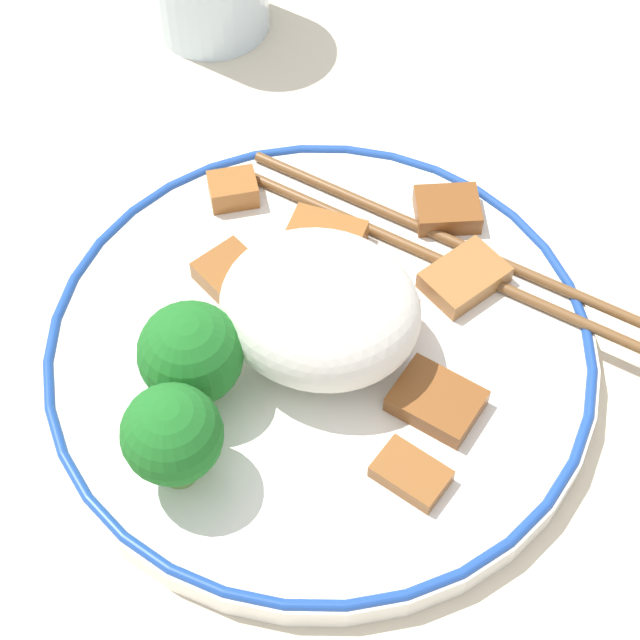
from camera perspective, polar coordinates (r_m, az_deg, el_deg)
ground_plane at (r=0.51m, az=0.00°, el=-2.24°), size 3.00×3.00×0.00m
plate at (r=0.50m, az=0.00°, el=-1.67°), size 0.26×0.26×0.02m
rice_mound at (r=0.48m, az=0.16°, el=0.71°), size 0.09×0.08×0.06m
broccoli_back_left at (r=0.47m, az=-6.91°, el=-1.85°), size 0.05×0.05×0.05m
broccoli_back_center at (r=0.44m, az=-7.88°, el=-6.15°), size 0.04×0.04×0.05m
meat_near_front at (r=0.48m, az=6.24°, el=-4.31°), size 0.04×0.04×0.01m
meat_near_left at (r=0.53m, az=0.31°, el=4.47°), size 0.04×0.02×0.01m
meat_near_right at (r=0.55m, az=-4.66°, el=6.95°), size 0.03×0.03×0.01m
meat_near_back at (r=0.52m, az=7.71°, el=2.26°), size 0.04×0.05×0.01m
meat_on_rice_edge at (r=0.50m, az=3.28°, el=0.30°), size 0.03×0.04×0.01m
meat_mid_left at (r=0.52m, az=-4.69°, el=2.37°), size 0.04×0.04×0.01m
meat_mid_right at (r=0.46m, az=4.88°, el=-8.18°), size 0.04×0.03×0.01m
meat_far_scatter at (r=0.55m, az=6.80°, el=5.87°), size 0.04×0.04×0.01m
chopsticks at (r=0.53m, az=7.05°, el=3.58°), size 0.23×0.07×0.01m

